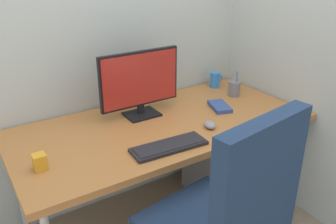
{
  "coord_description": "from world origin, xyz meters",
  "views": [
    {
      "loc": [
        -0.97,
        -1.57,
        1.59
      ],
      "look_at": [
        -0.02,
        -0.08,
        0.81
      ],
      "focal_mm": 38.2,
      "sensor_mm": 36.0,
      "label": 1
    }
  ],
  "objects_px": {
    "monitor": "(140,82)",
    "keyboard": "(169,146)",
    "filing_cabinet": "(229,155)",
    "coffee_mug": "(215,80)",
    "office_chair": "(225,219)",
    "desk_clamp_accessory": "(40,162)",
    "mouse": "(210,125)",
    "notebook": "(220,106)",
    "pen_holder": "(234,88)"
  },
  "relations": [
    {
      "from": "pen_holder",
      "to": "desk_clamp_accessory",
      "type": "distance_m",
      "value": 1.36
    },
    {
      "from": "keyboard",
      "to": "desk_clamp_accessory",
      "type": "distance_m",
      "value": 0.61
    },
    {
      "from": "monitor",
      "to": "pen_holder",
      "type": "bearing_deg",
      "value": -5.2
    },
    {
      "from": "keyboard",
      "to": "notebook",
      "type": "relative_size",
      "value": 2.2
    },
    {
      "from": "notebook",
      "to": "mouse",
      "type": "bearing_deg",
      "value": -122.75
    },
    {
      "from": "filing_cabinet",
      "to": "keyboard",
      "type": "height_order",
      "value": "keyboard"
    },
    {
      "from": "coffee_mug",
      "to": "office_chair",
      "type": "bearing_deg",
      "value": -127.23
    },
    {
      "from": "filing_cabinet",
      "to": "desk_clamp_accessory",
      "type": "relative_size",
      "value": 7.86
    },
    {
      "from": "monitor",
      "to": "notebook",
      "type": "distance_m",
      "value": 0.53
    },
    {
      "from": "pen_holder",
      "to": "office_chair",
      "type": "bearing_deg",
      "value": -133.47
    },
    {
      "from": "coffee_mug",
      "to": "desk_clamp_accessory",
      "type": "height_order",
      "value": "coffee_mug"
    },
    {
      "from": "office_chair",
      "to": "monitor",
      "type": "distance_m",
      "value": 0.94
    },
    {
      "from": "office_chair",
      "to": "notebook",
      "type": "relative_size",
      "value": 6.1
    },
    {
      "from": "pen_holder",
      "to": "desk_clamp_accessory",
      "type": "height_order",
      "value": "pen_holder"
    },
    {
      "from": "monitor",
      "to": "coffee_mug",
      "type": "distance_m",
      "value": 0.71
    },
    {
      "from": "office_chair",
      "to": "notebook",
      "type": "height_order",
      "value": "office_chair"
    },
    {
      "from": "mouse",
      "to": "notebook",
      "type": "bearing_deg",
      "value": 53.03
    },
    {
      "from": "keyboard",
      "to": "desk_clamp_accessory",
      "type": "xyz_separation_m",
      "value": [
        -0.59,
        0.15,
        0.03
      ]
    },
    {
      "from": "desk_clamp_accessory",
      "to": "filing_cabinet",
      "type": "bearing_deg",
      "value": 6.39
    },
    {
      "from": "office_chair",
      "to": "pen_holder",
      "type": "distance_m",
      "value": 1.14
    },
    {
      "from": "pen_holder",
      "to": "coffee_mug",
      "type": "bearing_deg",
      "value": 89.86
    },
    {
      "from": "desk_clamp_accessory",
      "to": "pen_holder",
      "type": "bearing_deg",
      "value": 9.04
    },
    {
      "from": "keyboard",
      "to": "mouse",
      "type": "distance_m",
      "value": 0.32
    },
    {
      "from": "filing_cabinet",
      "to": "office_chair",
      "type": "bearing_deg",
      "value": -133.64
    },
    {
      "from": "mouse",
      "to": "office_chair",
      "type": "bearing_deg",
      "value": -107.97
    },
    {
      "from": "filing_cabinet",
      "to": "notebook",
      "type": "distance_m",
      "value": 0.46
    },
    {
      "from": "office_chair",
      "to": "desk_clamp_accessory",
      "type": "relative_size",
      "value": 14.9
    },
    {
      "from": "office_chair",
      "to": "filing_cabinet",
      "type": "relative_size",
      "value": 1.9
    },
    {
      "from": "monitor",
      "to": "pen_holder",
      "type": "height_order",
      "value": "monitor"
    },
    {
      "from": "notebook",
      "to": "desk_clamp_accessory",
      "type": "xyz_separation_m",
      "value": [
        -1.12,
        -0.1,
        0.02
      ]
    },
    {
      "from": "filing_cabinet",
      "to": "pen_holder",
      "type": "height_order",
      "value": "pen_holder"
    },
    {
      "from": "filing_cabinet",
      "to": "mouse",
      "type": "height_order",
      "value": "mouse"
    },
    {
      "from": "coffee_mug",
      "to": "keyboard",
      "type": "bearing_deg",
      "value": -143.18
    },
    {
      "from": "pen_holder",
      "to": "coffee_mug",
      "type": "xyz_separation_m",
      "value": [
        0.0,
        0.2,
        0.0
      ]
    },
    {
      "from": "keyboard",
      "to": "mouse",
      "type": "bearing_deg",
      "value": 12.44
    },
    {
      "from": "keyboard",
      "to": "filing_cabinet",
      "type": "bearing_deg",
      "value": 23.01
    },
    {
      "from": "office_chair",
      "to": "keyboard",
      "type": "distance_m",
      "value": 0.47
    },
    {
      "from": "coffee_mug",
      "to": "desk_clamp_accessory",
      "type": "bearing_deg",
      "value": -162.82
    },
    {
      "from": "monitor",
      "to": "coffee_mug",
      "type": "xyz_separation_m",
      "value": [
        0.68,
        0.14,
        -0.15
      ]
    },
    {
      "from": "monitor",
      "to": "keyboard",
      "type": "xyz_separation_m",
      "value": [
        -0.08,
        -0.43,
        -0.2
      ]
    },
    {
      "from": "keyboard",
      "to": "pen_holder",
      "type": "xyz_separation_m",
      "value": [
        0.76,
        0.37,
        0.04
      ]
    },
    {
      "from": "pen_holder",
      "to": "coffee_mug",
      "type": "distance_m",
      "value": 0.2
    },
    {
      "from": "coffee_mug",
      "to": "monitor",
      "type": "bearing_deg",
      "value": -168.43
    },
    {
      "from": "keyboard",
      "to": "mouse",
      "type": "relative_size",
      "value": 4.52
    },
    {
      "from": "office_chair",
      "to": "coffee_mug",
      "type": "bearing_deg",
      "value": 52.77
    },
    {
      "from": "office_chair",
      "to": "pen_holder",
      "type": "height_order",
      "value": "office_chair"
    },
    {
      "from": "filing_cabinet",
      "to": "coffee_mug",
      "type": "bearing_deg",
      "value": 76.95
    },
    {
      "from": "filing_cabinet",
      "to": "coffee_mug",
      "type": "distance_m",
      "value": 0.55
    },
    {
      "from": "filing_cabinet",
      "to": "mouse",
      "type": "relative_size",
      "value": 6.62
    },
    {
      "from": "keyboard",
      "to": "pen_holder",
      "type": "bearing_deg",
      "value": 25.76
    }
  ]
}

